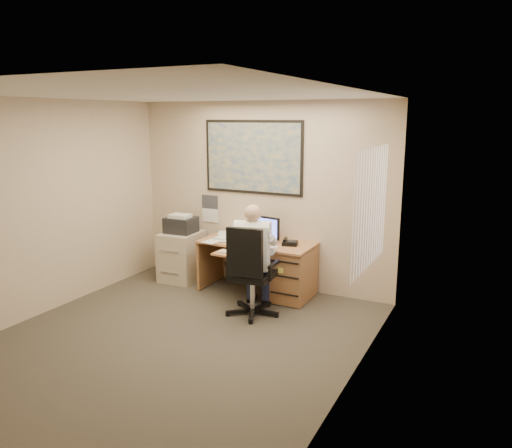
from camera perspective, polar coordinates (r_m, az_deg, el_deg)
The scene contains 8 objects.
room_shell at distance 5.39m, azimuth -9.91°, elevation -0.04°, with size 4.00×4.50×2.70m.
desk at distance 7.00m, azimuth 2.67°, elevation -4.75°, with size 1.60×0.97×1.08m.
world_map at distance 7.27m, azimuth -0.37°, elevation 7.64°, with size 1.56×0.03×1.06m, color #1E4C93.
wall_calendar at distance 7.75m, azimuth -5.29°, elevation 1.75°, with size 0.28×0.01×0.42m, color white.
window_blinds at distance 5.25m, azimuth 13.13°, elevation 1.71°, with size 0.06×1.40×1.30m, color beige, non-canonical shape.
filing_cabinet at distance 7.75m, azimuth -8.47°, elevation -3.15°, with size 0.57×0.67×1.03m.
office_chair at distance 6.34m, azimuth -0.67°, elevation -7.49°, with size 0.76×0.76×1.17m.
person at distance 6.29m, azimuth -0.28°, elevation -4.13°, with size 0.57×0.82×1.41m, color white, non-canonical shape.
Camera 1 is at (3.16, -4.23, 2.47)m, focal length 35.00 mm.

